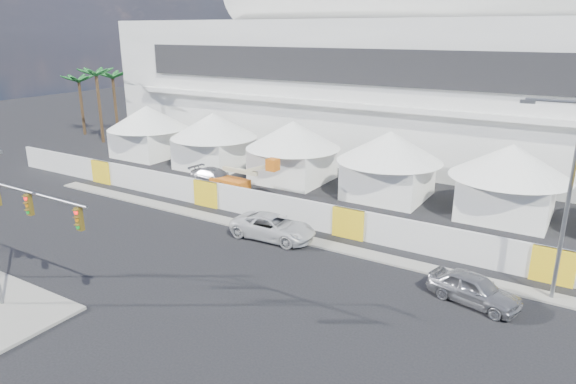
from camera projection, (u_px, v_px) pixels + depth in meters
The scene contains 10 objects.
ground at pixel (109, 310), 24.95m from camera, with size 160.00×160.00×0.00m, color black.
stadium at pixel (492, 67), 51.41m from camera, with size 80.00×24.80×21.98m.
tent_row at pixel (339, 152), 43.22m from camera, with size 53.40×8.40×5.40m.
hoarding_fence at pixel (349, 223), 33.41m from camera, with size 70.00×0.25×2.00m, color silver.
palm_cluster at pixel (113, 81), 63.52m from camera, with size 10.60×10.60×8.55m.
sedan_silver at pixel (474, 289), 25.40m from camera, with size 4.56×1.83×1.55m, color #98999D.
pickup_curb at pixel (273, 227), 33.33m from camera, with size 5.63×2.60×1.57m, color silver.
lot_car_c at pixel (216, 177), 44.61m from camera, with size 5.14×2.09×1.49m, color #98989C.
streetlight_curb at pixel (565, 188), 24.32m from camera, with size 3.00×0.68×10.13m.
boom_lift at pixel (236, 181), 42.96m from camera, with size 6.66×1.66×3.37m.
Camera 1 is at (18.98, -14.18, 13.05)m, focal length 32.00 mm.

